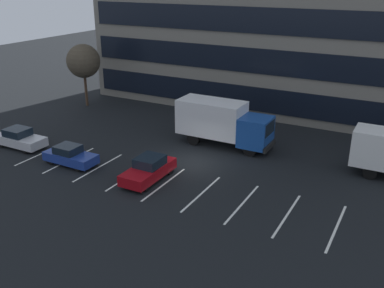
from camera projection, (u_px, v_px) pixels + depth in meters
name	position (u px, v px, depth m)	size (l,w,h in m)	color
ground_plane	(192.00, 164.00, 32.15)	(120.00, 120.00, 0.00)	black
lot_markings	(164.00, 184.00, 29.03)	(22.54, 5.40, 0.01)	silver
box_truck_blue	(223.00, 121.00, 34.87)	(7.80, 2.58, 3.62)	#194799
sedan_silver	(20.00, 138.00, 34.97)	(4.33, 1.81, 1.55)	silver
sedan_maroon	(149.00, 169.00, 29.43)	(1.86, 4.44, 1.59)	maroon
sedan_navy	(70.00, 156.00, 31.81)	(4.03, 1.68, 1.44)	navy
bare_tree	(83.00, 61.00, 44.55)	(3.44, 3.44, 6.45)	#473323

